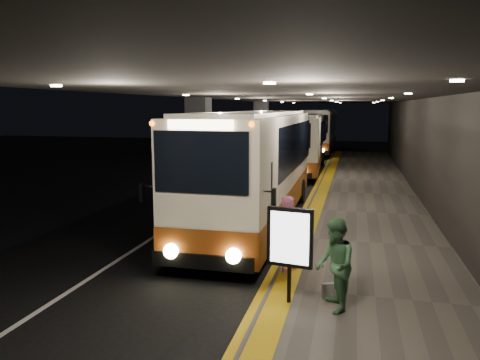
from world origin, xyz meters
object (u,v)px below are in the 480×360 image
at_px(info_sign, 290,239).
at_px(stanchion_post, 302,232).
at_px(coach_second, 303,145).
at_px(bag_polka, 327,291).
at_px(coach_third, 319,133).
at_px(passenger_boarding, 290,234).
at_px(passenger_waiting_green, 335,265).
at_px(coach_main, 256,172).

height_order(info_sign, stanchion_post, info_sign).
distance_m(coach_second, bag_polka, 20.55).
relative_size(coach_third, passenger_boarding, 6.47).
xyz_separation_m(coach_third, stanchion_post, (1.83, -30.18, -1.07)).
bearing_deg(stanchion_post, passenger_waiting_green, -73.91).
distance_m(coach_second, stanchion_post, 17.50).
height_order(bag_polka, stanchion_post, stanchion_post).
xyz_separation_m(passenger_boarding, passenger_waiting_green, (1.14, -1.98, -0.01)).
height_order(coach_main, stanchion_post, coach_main).
distance_m(coach_third, stanchion_post, 30.26).
xyz_separation_m(coach_main, coach_second, (0.08, 13.91, -0.15)).
bearing_deg(bag_polka, coach_second, 97.77).
bearing_deg(bag_polka, coach_third, 94.65).
height_order(coach_main, coach_second, coach_main).
xyz_separation_m(coach_main, passenger_waiting_green, (3.00, -6.96, -0.76)).
bearing_deg(coach_second, info_sign, -86.87).
bearing_deg(coach_second, passenger_waiting_green, -84.51).
distance_m(coach_third, bag_polka, 33.27).
xyz_separation_m(coach_second, bag_polka, (2.77, -20.32, -1.36)).
relative_size(passenger_boarding, passenger_waiting_green, 1.01).
relative_size(coach_main, bag_polka, 39.16).
height_order(coach_third, info_sign, coach_third).
xyz_separation_m(coach_second, info_sign, (2.03, -20.75, -0.19)).
distance_m(bag_polka, info_sign, 1.44).
distance_m(passenger_waiting_green, stanchion_post, 3.67).
bearing_deg(bag_polka, stanchion_post, 106.35).
distance_m(bag_polka, stanchion_post, 3.10).
distance_m(coach_second, passenger_waiting_green, 21.09).
height_order(coach_second, bag_polka, coach_second).
bearing_deg(coach_second, stanchion_post, -86.20).
bearing_deg(info_sign, coach_second, 104.65).
relative_size(coach_main, passenger_boarding, 6.68).
xyz_separation_m(passenger_waiting_green, stanchion_post, (-1.01, 3.51, -0.34)).
xyz_separation_m(coach_second, stanchion_post, (1.91, -17.37, -0.95)).
bearing_deg(info_sign, bag_polka, 39.38).
relative_size(passenger_waiting_green, bag_polka, 5.82).
bearing_deg(coach_main, info_sign, -73.51).
bearing_deg(coach_third, stanchion_post, -86.36).
bearing_deg(bag_polka, passenger_boarding, 124.75).
bearing_deg(stanchion_post, passenger_boarding, -94.64).
xyz_separation_m(passenger_waiting_green, info_sign, (-0.88, 0.12, 0.41)).
bearing_deg(passenger_waiting_green, bag_polka, -179.35).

